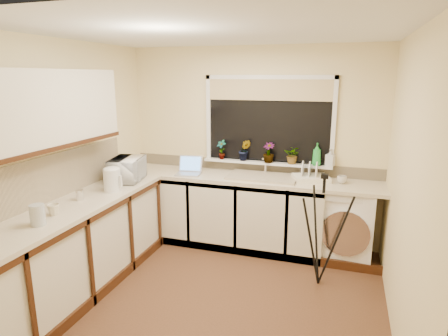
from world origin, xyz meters
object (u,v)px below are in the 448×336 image
Objects in this scene: washing_machine at (346,222)px; soap_bottle_clear at (330,157)px; plant_d at (293,155)px; cup_left at (54,210)px; kettle at (112,180)px; soap_bottle_green at (317,154)px; steel_jar at (80,195)px; tripod at (321,231)px; cup_back at (342,180)px; glass_jug at (38,215)px; plant_b at (245,150)px; dish_rack at (311,178)px; plant_a at (221,150)px; plant_c at (269,153)px; laptop at (189,169)px.

washing_machine is 0.77m from soap_bottle_clear.
plant_d reaches higher than cup_left.
kettle is 2.35m from soap_bottle_green.
steel_jar is 0.43m from cup_left.
cup_back is (0.16, 0.70, 0.36)m from tripod.
plant_d is (1.72, 1.22, 0.14)m from kettle.
glass_jug is 2.85m from plant_d.
plant_b is 1.27× the size of soap_bottle_clear.
plant_d is (1.86, 1.58, 0.21)m from steel_jar.
steel_jar is at bearing 98.73° from glass_jug.
dish_rack is 1.18m from plant_a.
tripod is 4.73× the size of plant_c.
cup_left is (-2.23, -1.14, 0.37)m from tripod.
soap_bottle_green is (0.04, 0.16, 0.26)m from dish_rack.
plant_d is 0.44m from soap_bottle_clear.
washing_machine is 7.98× the size of cup_back.
cup_back is (1.19, -0.17, -0.24)m from plant_b.
laptop is 1.23× the size of soap_bottle_green.
laptop reaches higher than steel_jar.
tripod is 2.61m from glass_jug.
plant_b is 2.47× the size of cup_left.
kettle reaches higher than cup_back.
cup_left is at bearing -127.11° from plant_c.
dish_rack is at bearing -176.00° from washing_machine.
kettle is (-2.39, -1.06, 0.58)m from washing_machine.
plant_b reaches higher than cup_left.
steel_jar is at bearing 97.40° from cup_left.
plant_a reaches higher than plant_d.
tripod reaches higher than laptop.
steel_jar is 2.80m from soap_bottle_clear.
soap_bottle_green is (1.52, 0.28, 0.23)m from laptop.
soap_bottle_clear is at bearing 6.54° from soap_bottle_green.
plant_b reaches higher than cup_back.
plant_a is (-1.15, 0.15, 0.24)m from dish_rack.
plant_d is (0.91, 0.00, -0.02)m from plant_a.
plant_b reaches higher than laptop.
plant_d is at bearing -0.43° from plant_b.
soap_bottle_green is (2.14, 1.58, 0.23)m from steel_jar.
glass_jug is 2.39m from plant_a.
plant_d is at bearing -177.68° from soap_bottle_clear.
cup_back is (2.34, 2.07, -0.04)m from glass_jug.
washing_machine is 8.27× the size of cup_left.
cup_left is (-1.51, -1.99, -0.22)m from plant_c.
tripod is 11.37× the size of steel_jar.
kettle is 0.95× the size of plant_c.
plant_d is at bearing 48.07° from cup_left.
glass_jug is (-2.42, -2.07, 0.55)m from washing_machine.
plant_c is (-0.53, 0.14, 0.24)m from dish_rack.
tripod is 2.42m from steel_jar.
dish_rack is 3.72× the size of cup_left.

